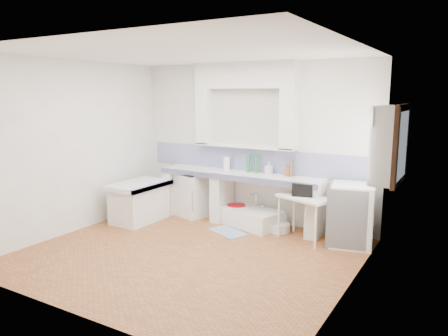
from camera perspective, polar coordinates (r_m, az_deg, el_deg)
The scene contains 36 objects.
floor at distance 6.30m, azimuth -4.71°, elevation -11.28°, with size 4.50×4.50×0.00m, color #9E5E33.
ceiling at distance 5.90m, azimuth -5.10°, elevation 15.01°, with size 4.50×4.50×0.00m, color white.
wall_back at distance 7.64m, azimuth 3.81°, elevation 3.32°, with size 4.50×4.50×0.00m, color white.
wall_front at distance 4.48m, azimuth -19.83°, elevation -1.88°, with size 4.50×4.50×0.00m, color white.
wall_left at distance 7.46m, azimuth -19.17°, elevation 2.64°, with size 4.50×4.50×0.00m, color white.
wall_right at distance 5.00m, azimuth 16.66°, elevation -0.54°, with size 4.50×4.50×0.00m, color white.
alcove_mass at distance 7.53m, azimuth 2.78°, elevation 12.19°, with size 1.90×0.25×0.45m, color white.
window_frame at distance 6.10m, azimuth 21.07°, elevation 2.93°, with size 0.35×0.86×1.06m, color #391F12.
lace_valance at distance 6.10m, azimuth 19.95°, elevation 6.58°, with size 0.01×0.84×0.24m, color white.
counter_slab at distance 7.51m, azimuth 2.05°, elevation -0.95°, with size 3.00×0.60×0.08m, color white.
counter_lip at distance 7.27m, azimuth 1.00°, elevation -1.31°, with size 3.00×0.04×0.10m, color navy.
counter_pier_left at distance 8.34m, azimuth -6.47°, elevation -3.07°, with size 0.20×0.55×0.82m, color white.
counter_pier_mid at distance 7.77m, azimuth -0.25°, elevation -3.97°, with size 0.20×0.55×0.82m, color white.
counter_pier_right at distance 7.07m, azimuth 12.11°, elevation -5.60°, with size 0.20×0.55×0.82m, color white.
peninsula_top at distance 7.81m, azimuth -11.21°, elevation -2.21°, with size 0.70×1.10×0.08m, color white.
peninsula_base at distance 7.89m, azimuth -11.12°, elevation -4.70°, with size 0.60×1.00×0.62m, color white.
peninsula_lip at distance 7.60m, azimuth -9.34°, elevation -2.49°, with size 0.04×1.10×0.10m, color navy.
backsplash at distance 7.67m, azimuth 3.73°, elevation 1.09°, with size 4.27×0.03×0.40m, color navy.
stove at distance 8.07m, azimuth -4.06°, elevation -3.56°, with size 0.56×0.54×0.80m, color white.
sink at distance 7.53m, azimuth 3.48°, elevation -6.60°, with size 1.13×0.61×0.27m, color white.
side_table at distance 6.86m, azimuth 10.58°, elevation -6.57°, with size 0.83×0.46×0.04m, color white.
fridge at distance 6.76m, azimuth 16.60°, elevation -6.00°, with size 0.61×0.61×0.94m, color white.
bucket_red at distance 7.72m, azimuth 1.63°, elevation -6.02°, with size 0.33×0.33×0.31m, color #B10811.
bucket_orange at distance 7.47m, azimuth 2.63°, elevation -6.86°, with size 0.26×0.26×0.24m, color #D16911.
bucket_blue at distance 7.37m, azimuth 4.80°, elevation -6.98°, with size 0.29×0.29×0.27m, color blue.
basin_white at distance 7.26m, azimuth 7.26°, elevation -7.84°, with size 0.36×0.36×0.14m, color white.
water_bottle_a at distance 7.75m, azimuth 2.85°, elevation -6.08°, with size 0.08×0.08×0.28m, color silver.
water_bottle_b at distance 7.63m, azimuth 5.16°, elevation -6.16°, with size 0.09×0.09×0.33m, color silver.
black_bag at distance 6.78m, azimuth 10.40°, elevation -2.85°, with size 0.31×0.18×0.20m, color black.
green_bottle_a at distance 7.56m, azimuth 3.23°, elevation 0.63°, with size 0.07×0.07×0.31m, color #246C35.
green_bottle_b at distance 7.49m, azimuth 4.30°, elevation 0.57°, with size 0.07×0.07×0.32m, color #246C35.
knife_block at distance 7.27m, azimuth 8.41°, elevation -0.36°, with size 0.09×0.07×0.18m, color brown.
cutting_board at distance 7.23m, azimuth 8.94°, elevation -0.05°, with size 0.02×0.20×0.27m, color brown.
paper_towel at distance 7.77m, azimuth 0.35°, elevation 0.61°, with size 0.12×0.12×0.23m, color white.
soap_bottle at distance 7.40m, azimuth 5.96°, elevation 0.01°, with size 0.10×0.10×0.22m, color white.
rug at distance 7.20m, azimuth 0.50°, elevation -8.46°, with size 0.65×0.37×0.01m, color #2E5D8E.
Camera 1 is at (3.40, -4.79, 2.27)m, focal length 34.48 mm.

